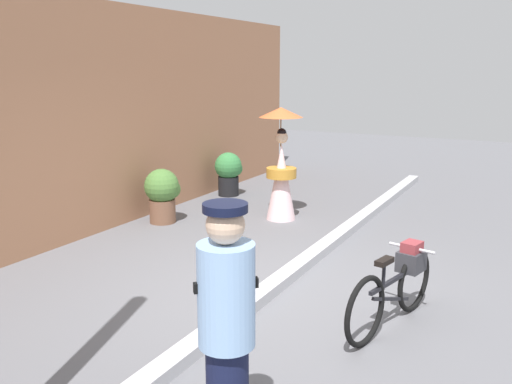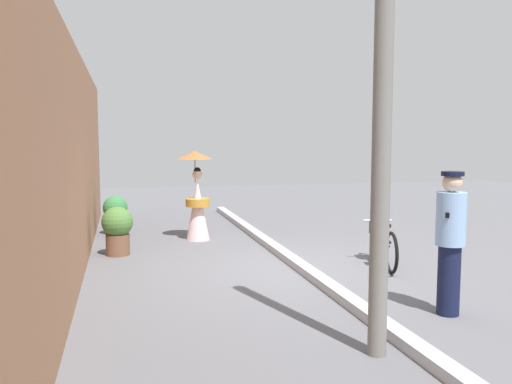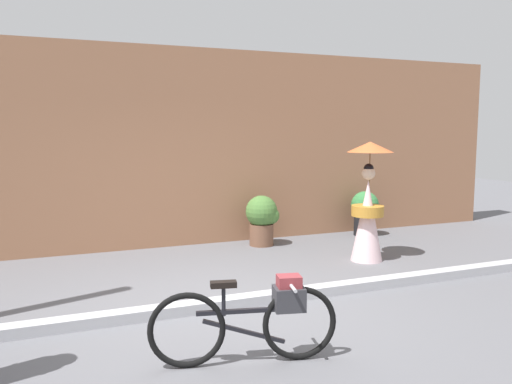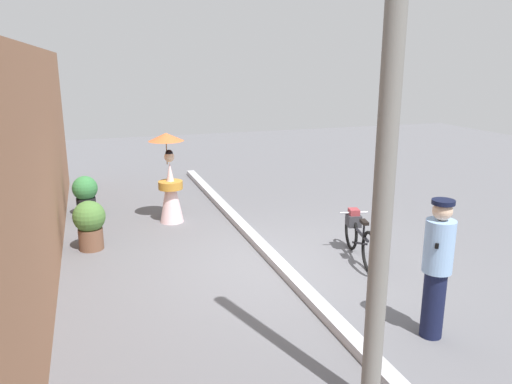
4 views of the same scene
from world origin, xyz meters
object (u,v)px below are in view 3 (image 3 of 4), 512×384
object	(u,v)px
bicycle_near_officer	(255,317)
potted_plant_small	(366,211)
potted_plant_by_door	(262,218)
person_with_parasol	(368,204)

from	to	relation	value
bicycle_near_officer	potted_plant_small	bearing A→B (deg)	46.88
potted_plant_by_door	potted_plant_small	xyz separation A→B (m)	(2.15, 0.06, -0.02)
person_with_parasol	potted_plant_small	distance (m)	1.99
bicycle_near_officer	potted_plant_small	world-z (taller)	potted_plant_small
bicycle_near_officer	potted_plant_by_door	world-z (taller)	potted_plant_by_door
bicycle_near_officer	potted_plant_by_door	size ratio (longest dim) A/B	1.83
bicycle_near_officer	potted_plant_small	distance (m)	5.84
bicycle_near_officer	potted_plant_by_door	bearing A→B (deg)	66.37
person_with_parasol	potted_plant_by_door	world-z (taller)	person_with_parasol
potted_plant_small	person_with_parasol	bearing A→B (deg)	-123.31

